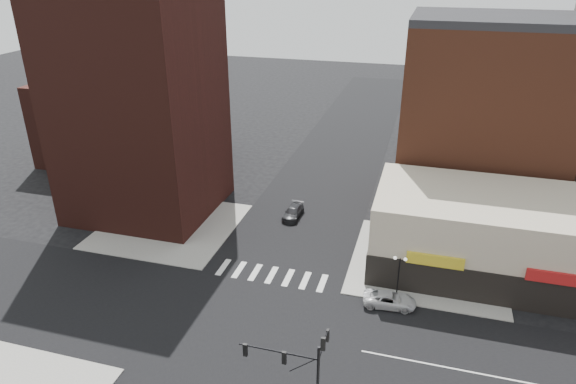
% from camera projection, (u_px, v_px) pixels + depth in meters
% --- Properties ---
extents(ground, '(240.00, 240.00, 0.00)m').
position_uv_depth(ground, '(243.00, 328.00, 43.19)').
color(ground, black).
rests_on(ground, ground).
extents(road_ew, '(200.00, 14.00, 0.02)m').
position_uv_depth(road_ew, '(243.00, 328.00, 43.19)').
color(road_ew, black).
rests_on(road_ew, ground).
extents(road_ns, '(14.00, 200.00, 0.02)m').
position_uv_depth(road_ns, '(243.00, 328.00, 43.19)').
color(road_ns, black).
rests_on(road_ns, ground).
extents(sidewalk_nw, '(15.00, 15.00, 0.12)m').
position_uv_depth(sidewalk_nw, '(170.00, 226.00, 59.43)').
color(sidewalk_nw, gray).
rests_on(sidewalk_nw, ground).
extents(sidewalk_ne, '(15.00, 15.00, 0.12)m').
position_uv_depth(sidewalk_ne, '(427.00, 263.00, 52.22)').
color(sidewalk_ne, gray).
rests_on(sidewalk_ne, ground).
extents(building_nw, '(16.00, 15.00, 25.00)m').
position_uv_depth(building_nw, '(140.00, 109.00, 58.81)').
color(building_nw, '#391712').
rests_on(building_nw, ground).
extents(building_nw_low, '(20.00, 18.00, 12.00)m').
position_uv_depth(building_nw_low, '(123.00, 118.00, 78.31)').
color(building_nw_low, '#391712').
rests_on(building_nw_low, ground).
extents(building_ne_midrise, '(18.00, 15.00, 22.00)m').
position_uv_depth(building_ne_midrise, '(482.00, 121.00, 59.60)').
color(building_ne_midrise, brown).
rests_on(building_ne_midrise, ground).
extents(building_ne_row, '(24.20, 12.20, 8.00)m').
position_uv_depth(building_ne_row, '(500.00, 242.00, 49.68)').
color(building_ne_row, '#BEAE97').
rests_on(building_ne_row, ground).
extents(traffic_signal, '(5.59, 3.09, 7.77)m').
position_uv_depth(traffic_signal, '(305.00, 365.00, 32.48)').
color(traffic_signal, black).
rests_on(traffic_signal, ground).
extents(street_lamp_ne, '(1.22, 0.32, 4.16)m').
position_uv_depth(street_lamp_ne, '(399.00, 266.00, 45.81)').
color(street_lamp_ne, black).
rests_on(street_lamp_ne, sidewalk_ne).
extents(white_suv, '(4.85, 2.55, 1.30)m').
position_uv_depth(white_suv, '(390.00, 300.00, 45.74)').
color(white_suv, silver).
rests_on(white_suv, ground).
extents(dark_sedan_north, '(1.94, 4.52, 1.30)m').
position_uv_depth(dark_sedan_north, '(293.00, 212.00, 61.28)').
color(dark_sedan_north, black).
rests_on(dark_sedan_north, ground).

